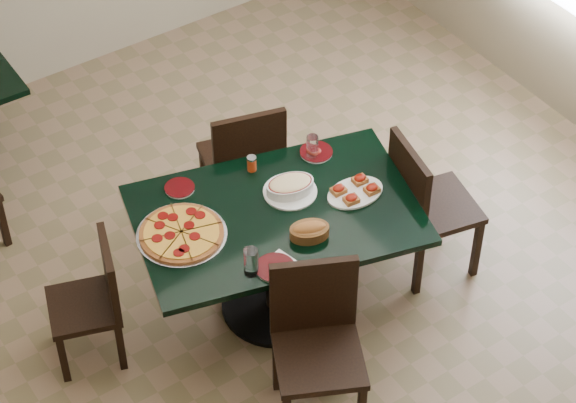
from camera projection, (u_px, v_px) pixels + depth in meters
floor at (291, 299)px, 6.53m from camera, size 5.50×5.50×0.00m
main_table at (276, 236)px, 6.10m from camera, size 1.69×1.31×0.75m
chair_far at (245, 159)px, 6.62m from camera, size 0.54×0.54×0.94m
chair_near at (316, 335)px, 5.64m from camera, size 0.59×0.59×0.95m
chair_right at (424, 201)px, 6.36m from camera, size 0.52×0.52×0.94m
chair_left at (95, 297)px, 5.96m from camera, size 0.47×0.47×0.79m
pepperoni_pizza at (182, 234)px, 5.83m from camera, size 0.48×0.48×0.04m
lasagna_casserole at (290, 186)px, 6.05m from camera, size 0.30×0.29×0.09m
bread_basket at (309, 231)px, 5.82m from camera, size 0.25×0.21×0.09m
bruschetta_platter at (355, 191)px, 6.06m from camera, size 0.34×0.23×0.05m
side_plate_near at (275, 268)px, 5.67m from camera, size 0.20×0.20×0.02m
side_plate_far_r at (316, 152)px, 6.31m from camera, size 0.19×0.19×0.03m
side_plate_far_l at (180, 188)px, 6.10m from camera, size 0.17×0.17×0.02m
napkin_setting at (280, 265)px, 5.69m from camera, size 0.19×0.19×0.01m
water_glass_a at (312, 147)px, 6.25m from camera, size 0.07×0.07×0.14m
water_glass_b at (251, 262)px, 5.60m from camera, size 0.07×0.07×0.16m
pepper_shaker at (252, 163)px, 6.19m from camera, size 0.05×0.05×0.09m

